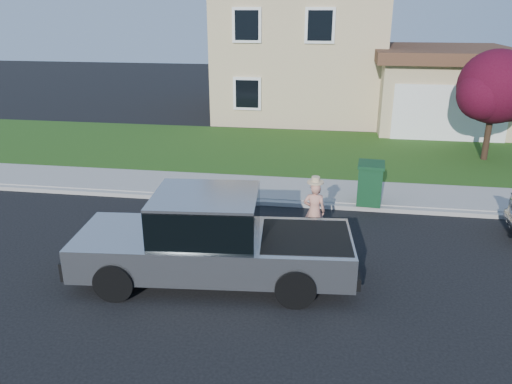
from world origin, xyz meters
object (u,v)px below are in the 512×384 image
at_px(woman, 314,210).
at_px(trash_bin, 370,183).
at_px(ornamental_tree, 496,90).
at_px(pickup_truck, 213,241).

distance_m(woman, trash_bin, 2.71).
relative_size(woman, trash_bin, 1.38).
distance_m(ornamental_tree, trash_bin, 7.14).
height_order(pickup_truck, woman, pickup_truck).
bearing_deg(pickup_truck, woman, 43.51).
relative_size(pickup_truck, trash_bin, 5.03).
height_order(woman, trash_bin, woman).
height_order(ornamental_tree, trash_bin, ornamental_tree).
bearing_deg(woman, trash_bin, -121.56).
xyz_separation_m(ornamental_tree, trash_bin, (-4.48, -5.24, -1.87)).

